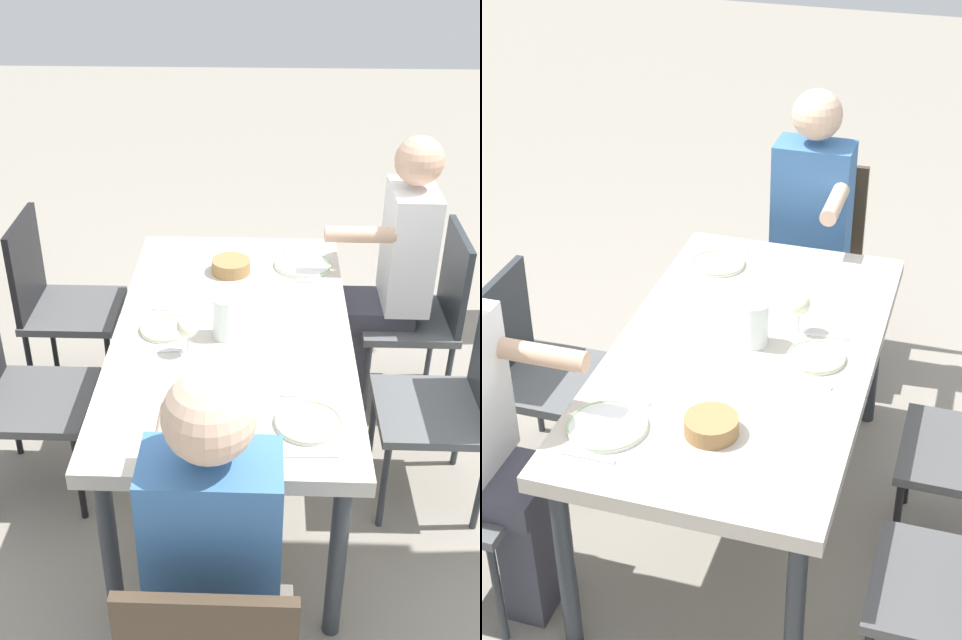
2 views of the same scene
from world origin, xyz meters
TOP-DOWN VIEW (x-y plane):
  - ground_plane at (0.00, 0.00)m, footprint 16.00×16.00m
  - dining_table at (0.00, 0.00)m, footprint 1.66×0.91m
  - chair_mid_north at (0.06, 0.87)m, footprint 0.44×0.44m
  - chair_head_east at (1.25, 0.00)m, footprint 0.44×0.44m
  - diner_woman_green at (1.07, -0.00)m, footprint 0.50×0.35m
  - plate_0 at (-0.54, 0.29)m, footprint 0.25×0.25m
  - fork_0 at (-0.69, 0.29)m, footprint 0.02×0.17m
  - spoon_0 at (-0.39, 0.29)m, footprint 0.02×0.17m
  - plate_1 at (0.02, -0.25)m, footprint 0.20×0.20m
  - wine_glass_1 at (0.18, -0.15)m, footprint 0.08×0.08m
  - fork_1 at (-0.13, -0.25)m, footprint 0.03×0.17m
  - spoon_1 at (0.17, -0.25)m, footprint 0.03×0.17m
  - plate_2 at (0.57, 0.27)m, footprint 0.22×0.22m
  - fork_2 at (0.42, 0.27)m, footprint 0.02×0.17m
  - spoon_2 at (0.72, 0.27)m, footprint 0.02×0.17m
  - water_pitcher at (0.06, -0.02)m, footprint 0.10×0.10m
  - bread_basket at (-0.47, -0.03)m, footprint 0.17×0.17m

SIDE VIEW (x-z plane):
  - ground_plane at x=0.00m, z-range 0.00..0.00m
  - chair_mid_north at x=0.06m, z-range 0.07..0.93m
  - chair_head_east at x=1.25m, z-range 0.07..1.00m
  - dining_table at x=0.00m, z-range 0.32..1.09m
  - diner_woman_green at x=1.07m, z-range 0.05..1.40m
  - fork_0 at x=-0.69m, z-range 0.77..0.78m
  - spoon_0 at x=-0.39m, z-range 0.77..0.78m
  - fork_1 at x=-0.13m, z-range 0.77..0.78m
  - spoon_1 at x=0.17m, z-range 0.77..0.78m
  - fork_2 at x=0.42m, z-range 0.77..0.78m
  - spoon_2 at x=0.72m, z-range 0.77..0.78m
  - plate_0 at x=-0.54m, z-range 0.77..0.79m
  - plate_2 at x=0.57m, z-range 0.77..0.79m
  - plate_1 at x=0.02m, z-range 0.77..0.79m
  - bread_basket at x=-0.47m, z-range 0.77..0.83m
  - water_pitcher at x=0.06m, z-range 0.76..0.93m
  - wine_glass_1 at x=0.18m, z-range 0.81..0.96m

